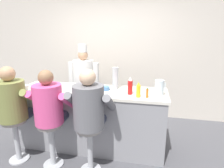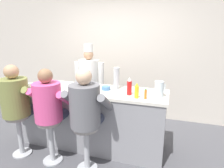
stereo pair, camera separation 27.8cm
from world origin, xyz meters
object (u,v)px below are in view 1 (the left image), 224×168
(cereal_bowl, at_px, (105,88))
(diner_seated_olive, at_px, (13,103))
(water_pitcher_clear, at_px, (159,88))
(mustard_bottle_yellow, at_px, (138,90))
(breakfast_plate, at_px, (92,92))
(ketchup_bottle_red, at_px, (130,86))
(diner_seated_pink, at_px, (50,107))
(hot_sauce_bottle_orange, at_px, (147,93))
(cook_in_whites_near, at_px, (84,81))
(cup_stack_steel, at_px, (115,78))
(diner_seated_grey, at_px, (90,109))
(coffee_mug_white, at_px, (26,88))

(cereal_bowl, height_order, diner_seated_olive, diner_seated_olive)
(cereal_bowl, bearing_deg, water_pitcher_clear, -5.64)
(mustard_bottle_yellow, height_order, breakfast_plate, mustard_bottle_yellow)
(ketchup_bottle_red, xyz_separation_m, diner_seated_olive, (-1.57, -0.46, -0.21))
(ketchup_bottle_red, height_order, diner_seated_olive, diner_seated_olive)
(ketchup_bottle_red, height_order, breakfast_plate, ketchup_bottle_red)
(cereal_bowl, bearing_deg, diner_seated_pink, -135.81)
(hot_sauce_bottle_orange, bearing_deg, water_pitcher_clear, 45.27)
(cook_in_whites_near, bearing_deg, cup_stack_steel, -40.81)
(ketchup_bottle_red, height_order, diner_seated_pink, diner_seated_pink)
(diner_seated_olive, xyz_separation_m, diner_seated_grey, (1.11, 0.00, 0.00))
(breakfast_plate, relative_size, cook_in_whites_near, 0.16)
(cup_stack_steel, bearing_deg, breakfast_plate, -133.84)
(diner_seated_pink, bearing_deg, hot_sauce_bottle_orange, 15.71)
(breakfast_plate, xyz_separation_m, diner_seated_olive, (-1.01, -0.39, -0.10))
(cereal_bowl, height_order, cook_in_whites_near, cook_in_whites_near)
(water_pitcher_clear, distance_m, coffee_mug_white, 1.98)
(breakfast_plate, distance_m, cereal_bowl, 0.26)
(hot_sauce_bottle_orange, height_order, cook_in_whites_near, cook_in_whites_near)
(ketchup_bottle_red, distance_m, cereal_bowl, 0.43)
(breakfast_plate, xyz_separation_m, diner_seated_pink, (-0.46, -0.39, -0.12))
(water_pitcher_clear, bearing_deg, cup_stack_steel, 164.70)
(cup_stack_steel, xyz_separation_m, diner_seated_pink, (-0.75, -0.70, -0.27))
(water_pitcher_clear, xyz_separation_m, diner_seated_grey, (-0.87, -0.52, -0.19))
(diner_seated_olive, bearing_deg, water_pitcher_clear, 14.63)
(coffee_mug_white, bearing_deg, cup_stack_steel, 17.42)
(ketchup_bottle_red, relative_size, coffee_mug_white, 1.99)
(breakfast_plate, relative_size, cup_stack_steel, 0.76)
(cup_stack_steel, xyz_separation_m, cook_in_whites_near, (-0.77, 0.67, -0.24))
(breakfast_plate, bearing_deg, hot_sauce_bottle_orange, -2.73)
(water_pitcher_clear, bearing_deg, mustard_bottle_yellow, -150.00)
(mustard_bottle_yellow, xyz_separation_m, coffee_mug_white, (-1.68, -0.06, -0.05))
(ketchup_bottle_red, xyz_separation_m, cereal_bowl, (-0.40, 0.13, -0.09))
(hot_sauce_bottle_orange, relative_size, coffee_mug_white, 1.04)
(breakfast_plate, xyz_separation_m, cup_stack_steel, (0.30, 0.31, 0.16))
(mustard_bottle_yellow, height_order, cook_in_whites_near, cook_in_whites_near)
(diner_seated_grey, bearing_deg, cup_stack_steel, 74.12)
(breakfast_plate, relative_size, diner_seated_grey, 0.18)
(water_pitcher_clear, relative_size, cereal_bowl, 1.55)
(coffee_mug_white, distance_m, cook_in_whites_near, 1.20)
(mustard_bottle_yellow, relative_size, coffee_mug_white, 1.64)
(coffee_mug_white, bearing_deg, ketchup_bottle_red, 6.30)
(mustard_bottle_yellow, relative_size, hot_sauce_bottle_orange, 1.57)
(cook_in_whites_near, bearing_deg, water_pitcher_clear, -30.55)
(hot_sauce_bottle_orange, height_order, coffee_mug_white, hot_sauce_bottle_orange)
(hot_sauce_bottle_orange, distance_m, cup_stack_steel, 0.62)
(coffee_mug_white, xyz_separation_m, diner_seated_olive, (-0.01, -0.29, -0.14))
(mustard_bottle_yellow, distance_m, diner_seated_pink, 1.21)
(diner_seated_olive, bearing_deg, coffee_mug_white, 87.57)
(mustard_bottle_yellow, distance_m, diner_seated_grey, 0.71)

